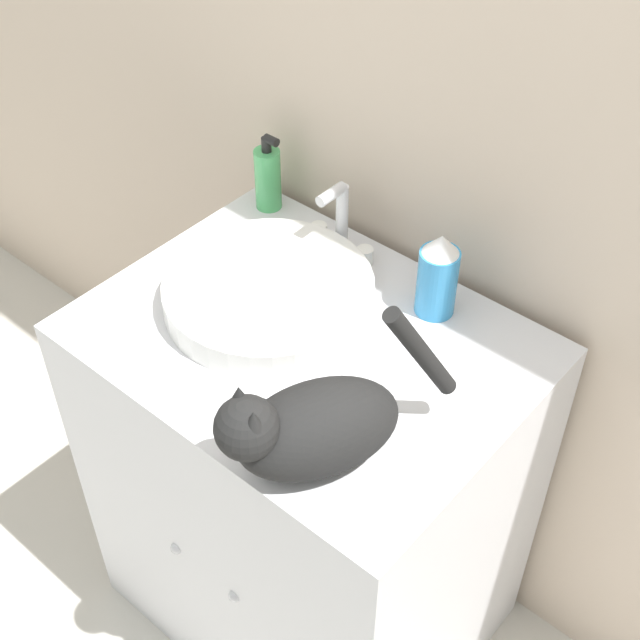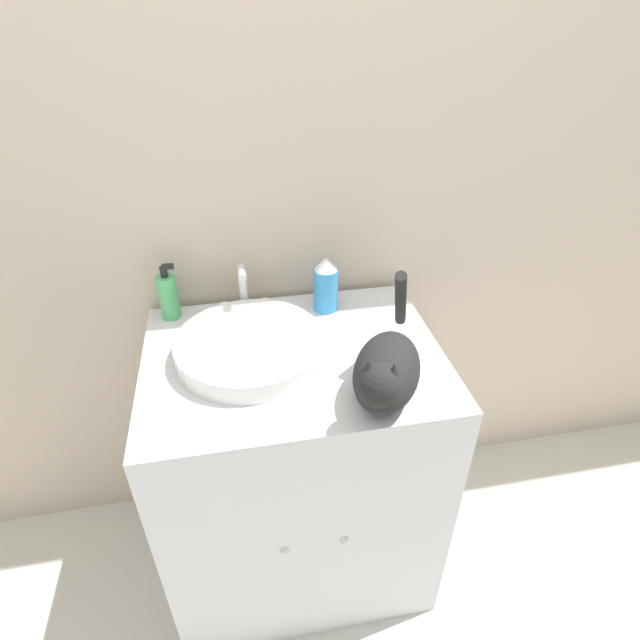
% 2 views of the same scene
% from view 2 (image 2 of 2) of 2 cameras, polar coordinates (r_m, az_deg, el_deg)
% --- Properties ---
extents(ground_plane, '(8.00, 8.00, 0.00)m').
position_cam_2_polar(ground_plane, '(1.83, -0.51, -32.25)').
color(ground_plane, beige).
extents(wall_back, '(6.00, 0.05, 2.50)m').
position_cam_2_polar(wall_back, '(1.43, -5.59, 16.71)').
color(wall_back, '#C6B29E').
rests_on(wall_back, ground_plane).
extents(vanity_cabinet, '(0.78, 0.60, 0.87)m').
position_cam_2_polar(vanity_cabinet, '(1.61, -2.57, -16.31)').
color(vanity_cabinet, silver).
rests_on(vanity_cabinet, ground_plane).
extents(sink_basin, '(0.38, 0.38, 0.05)m').
position_cam_2_polar(sink_basin, '(1.30, -8.01, -3.01)').
color(sink_basin, white).
rests_on(sink_basin, vanity_cabinet).
extents(faucet, '(0.15, 0.08, 0.16)m').
position_cam_2_polar(faucet, '(1.44, -8.72, 2.93)').
color(faucet, silver).
rests_on(faucet, vanity_cabinet).
extents(cat, '(0.25, 0.37, 0.27)m').
position_cam_2_polar(cat, '(1.13, 7.57, -5.77)').
color(cat, black).
rests_on(cat, vanity_cabinet).
extents(soap_bottle, '(0.06, 0.05, 0.17)m').
position_cam_2_polar(soap_bottle, '(1.47, -16.93, 2.68)').
color(soap_bottle, '#4CB266').
rests_on(soap_bottle, vanity_cabinet).
extents(spray_bottle, '(0.07, 0.07, 0.17)m').
position_cam_2_polar(spray_bottle, '(1.44, 0.67, 4.05)').
color(spray_bottle, '#338CCC').
rests_on(spray_bottle, vanity_cabinet).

